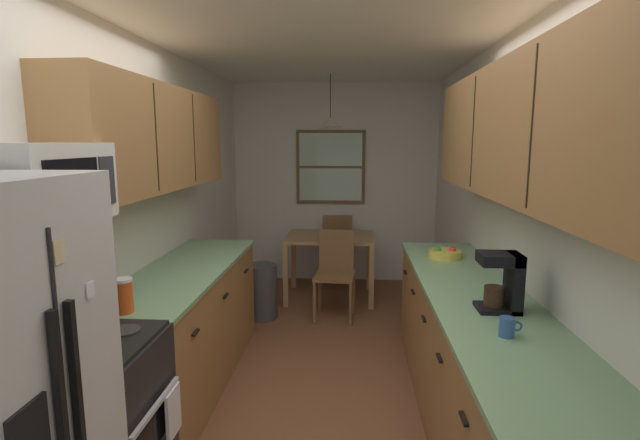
# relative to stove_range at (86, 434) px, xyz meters

# --- Properties ---
(ground_plane) EXTENTS (12.00, 12.00, 0.00)m
(ground_plane) POSITION_rel_stove_range_xyz_m (0.99, 1.62, -0.47)
(ground_plane) COLOR brown
(wall_left) EXTENTS (0.10, 9.00, 2.55)m
(wall_left) POSITION_rel_stove_range_xyz_m (-0.36, 1.62, 0.80)
(wall_left) COLOR silver
(wall_left) RESTS_ON ground
(wall_right) EXTENTS (0.10, 9.00, 2.55)m
(wall_right) POSITION_rel_stove_range_xyz_m (2.34, 1.62, 0.80)
(wall_right) COLOR silver
(wall_right) RESTS_ON ground
(wall_back) EXTENTS (4.40, 0.10, 2.55)m
(wall_back) POSITION_rel_stove_range_xyz_m (0.99, 4.27, 0.80)
(wall_back) COLOR silver
(wall_back) RESTS_ON ground
(ceiling_slab) EXTENTS (4.40, 9.00, 0.08)m
(ceiling_slab) POSITION_rel_stove_range_xyz_m (0.99, 1.62, 2.12)
(ceiling_slab) COLOR white
(stove_range) EXTENTS (0.66, 0.64, 1.10)m
(stove_range) POSITION_rel_stove_range_xyz_m (0.00, 0.00, 0.00)
(stove_range) COLOR black
(stove_range) RESTS_ON ground
(microwave_over_range) EXTENTS (0.39, 0.62, 0.35)m
(microwave_over_range) POSITION_rel_stove_range_xyz_m (-0.11, 0.00, 1.16)
(microwave_over_range) COLOR white
(counter_left) EXTENTS (0.64, 2.06, 0.90)m
(counter_left) POSITION_rel_stove_range_xyz_m (-0.01, 1.35, -0.02)
(counter_left) COLOR olive
(counter_left) RESTS_ON ground
(upper_cabinets_left) EXTENTS (0.33, 2.14, 0.71)m
(upper_cabinets_left) POSITION_rel_stove_range_xyz_m (-0.15, 1.30, 1.36)
(upper_cabinets_left) COLOR olive
(counter_right) EXTENTS (0.64, 3.34, 0.90)m
(counter_right) POSITION_rel_stove_range_xyz_m (1.99, 0.71, -0.02)
(counter_right) COLOR olive
(counter_right) RESTS_ON ground
(upper_cabinets_right) EXTENTS (0.33, 3.02, 0.74)m
(upper_cabinets_right) POSITION_rel_stove_range_xyz_m (2.13, 0.66, 1.40)
(upper_cabinets_right) COLOR olive
(dining_table) EXTENTS (1.00, 0.77, 0.74)m
(dining_table) POSITION_rel_stove_range_xyz_m (0.97, 3.45, 0.15)
(dining_table) COLOR #A87F51
(dining_table) RESTS_ON ground
(dining_chair_near) EXTENTS (0.43, 0.43, 0.90)m
(dining_chair_near) POSITION_rel_stove_range_xyz_m (1.05, 2.86, 0.03)
(dining_chair_near) COLOR brown
(dining_chair_near) RESTS_ON ground
(dining_chair_far) EXTENTS (0.44, 0.44, 0.90)m
(dining_chair_far) POSITION_rel_stove_range_xyz_m (1.03, 4.04, 0.03)
(dining_chair_far) COLOR brown
(dining_chair_far) RESTS_ON ground
(pendant_light) EXTENTS (0.29, 0.29, 0.58)m
(pendant_light) POSITION_rel_stove_range_xyz_m (0.97, 3.45, 1.55)
(pendant_light) COLOR black
(back_window) EXTENTS (0.88, 0.05, 0.94)m
(back_window) POSITION_rel_stove_range_xyz_m (0.94, 4.19, 1.02)
(back_window) COLOR brown
(trash_bin) EXTENTS (0.32, 0.32, 0.57)m
(trash_bin) POSITION_rel_stove_range_xyz_m (0.29, 2.75, -0.19)
(trash_bin) COLOR #3F3F42
(trash_bin) RESTS_ON ground
(storage_canister) EXTENTS (0.11, 0.11, 0.19)m
(storage_canister) POSITION_rel_stove_range_xyz_m (-0.01, 0.44, 0.52)
(storage_canister) COLOR #D84C19
(storage_canister) RESTS_ON counter_left
(dish_towel) EXTENTS (0.02, 0.16, 0.24)m
(dish_towel) POSITION_rel_stove_range_xyz_m (0.35, 0.16, 0.03)
(dish_towel) COLOR white
(coffee_maker) EXTENTS (0.22, 0.18, 0.32)m
(coffee_maker) POSITION_rel_stove_range_xyz_m (2.05, 0.62, 0.60)
(coffee_maker) COLOR black
(coffee_maker) RESTS_ON counter_right
(mug_by_coffeemaker) EXTENTS (0.11, 0.07, 0.09)m
(mug_by_coffeemaker) POSITION_rel_stove_range_xyz_m (1.96, 0.25, 0.48)
(mug_by_coffeemaker) COLOR #335999
(mug_by_coffeemaker) RESTS_ON counter_right
(fruit_bowl) EXTENTS (0.26, 0.26, 0.09)m
(fruit_bowl) POSITION_rel_stove_range_xyz_m (1.96, 1.81, 0.46)
(fruit_bowl) COLOR #E5D14C
(fruit_bowl) RESTS_ON counter_right
(table_serving_bowl) EXTENTS (0.19, 0.19, 0.06)m
(table_serving_bowl) POSITION_rel_stove_range_xyz_m (1.01, 3.41, 0.30)
(table_serving_bowl) COLOR silver
(table_serving_bowl) RESTS_ON dining_table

